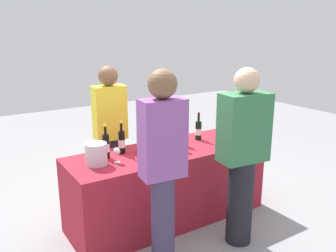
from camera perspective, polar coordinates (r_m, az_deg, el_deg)
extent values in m
plane|color=gray|center=(3.98, 0.00, -14.37)|extent=(12.00, 12.00, 0.00)
cube|color=maroon|center=(3.80, 0.00, -9.30)|extent=(2.08, 0.71, 0.77)
cylinder|color=black|center=(3.45, -9.85, -3.21)|extent=(0.07, 0.07, 0.23)
cylinder|color=black|center=(3.40, -9.97, -0.73)|extent=(0.03, 0.03, 0.08)
cylinder|color=gold|center=(3.39, -10.00, 0.06)|extent=(0.03, 0.03, 0.02)
cylinder|color=silver|center=(3.45, -9.84, -3.39)|extent=(0.07, 0.07, 0.08)
cylinder|color=black|center=(3.55, -7.38, -2.59)|extent=(0.07, 0.07, 0.23)
cylinder|color=black|center=(3.51, -7.47, -0.20)|extent=(0.02, 0.02, 0.08)
cylinder|color=gold|center=(3.49, -7.49, 0.58)|extent=(0.03, 0.03, 0.02)
cylinder|color=silver|center=(3.55, -7.38, -2.77)|extent=(0.07, 0.07, 0.08)
cylinder|color=black|center=(3.54, -4.47, -2.59)|extent=(0.07, 0.07, 0.22)
cylinder|color=black|center=(3.50, -4.52, -0.31)|extent=(0.03, 0.03, 0.07)
cylinder|color=maroon|center=(3.49, -4.53, 0.38)|extent=(0.03, 0.03, 0.02)
cylinder|color=silver|center=(3.54, -4.47, -2.77)|extent=(0.07, 0.07, 0.08)
cylinder|color=black|center=(3.78, 2.03, -1.44)|extent=(0.07, 0.07, 0.22)
cylinder|color=black|center=(3.74, 2.05, 0.79)|extent=(0.03, 0.03, 0.09)
cylinder|color=black|center=(3.72, 2.06, 1.57)|extent=(0.03, 0.03, 0.02)
cylinder|color=silver|center=(3.78, 2.03, -1.60)|extent=(0.07, 0.07, 0.08)
cylinder|color=black|center=(3.97, 4.86, -0.75)|extent=(0.07, 0.07, 0.20)
cylinder|color=black|center=(3.93, 4.91, 1.31)|extent=(0.03, 0.03, 0.09)
cylinder|color=maroon|center=(3.92, 4.93, 2.05)|extent=(0.03, 0.03, 0.02)
cylinder|color=silver|center=(3.97, 4.86, -0.90)|extent=(0.07, 0.07, 0.07)
cylinder|color=silver|center=(3.35, -8.12, -5.74)|extent=(0.06, 0.06, 0.00)
cylinder|color=silver|center=(3.33, -8.14, -5.09)|extent=(0.01, 0.01, 0.08)
sphere|color=silver|center=(3.31, -8.19, -3.99)|extent=(0.07, 0.07, 0.07)
sphere|color=#590C19|center=(3.31, -8.18, -4.18)|extent=(0.04, 0.04, 0.04)
cylinder|color=silver|center=(3.43, -1.40, -5.08)|extent=(0.06, 0.06, 0.00)
cylinder|color=silver|center=(3.41, -1.41, -4.45)|extent=(0.01, 0.01, 0.08)
sphere|color=silver|center=(3.39, -1.41, -3.37)|extent=(0.07, 0.07, 0.07)
sphere|color=#590C19|center=(3.40, -1.41, -3.55)|extent=(0.04, 0.04, 0.04)
cylinder|color=silver|center=(3.61, 2.42, -4.03)|extent=(0.07, 0.07, 0.00)
cylinder|color=silver|center=(3.60, 2.43, -3.41)|extent=(0.01, 0.01, 0.08)
sphere|color=silver|center=(3.57, 2.44, -2.36)|extent=(0.07, 0.07, 0.07)
sphere|color=#590C19|center=(3.58, 2.44, -2.54)|extent=(0.04, 0.04, 0.04)
cylinder|color=silver|center=(3.30, -11.38, -4.39)|extent=(0.20, 0.20, 0.20)
cylinder|color=black|center=(4.16, -8.88, -7.14)|extent=(0.19, 0.19, 0.79)
cube|color=yellow|center=(3.96, -9.28, 2.12)|extent=(0.36, 0.22, 0.59)
sphere|color=brown|center=(3.89, -9.53, 7.88)|extent=(0.21, 0.21, 0.21)
cylinder|color=#3F3351|center=(3.05, -0.80, -15.26)|extent=(0.19, 0.19, 0.83)
cube|color=#8C4C99|center=(2.75, -0.86, -2.06)|extent=(0.37, 0.23, 0.62)
sphere|color=brown|center=(2.66, -0.90, 6.72)|extent=(0.23, 0.23, 0.23)
cylinder|color=black|center=(3.47, 11.38, -11.72)|extent=(0.24, 0.24, 0.82)
cube|color=#337247|center=(3.21, 12.04, -0.25)|extent=(0.46, 0.29, 0.61)
sphere|color=#D8AD8C|center=(3.13, 12.46, 7.13)|extent=(0.22, 0.22, 0.22)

